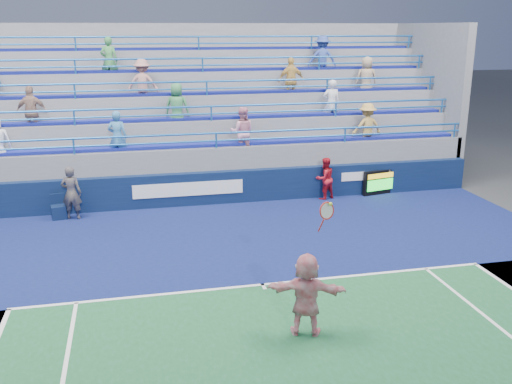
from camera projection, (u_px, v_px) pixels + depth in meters
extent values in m
plane|color=#333538|center=(263.00, 285.00, 13.05)|extent=(120.00, 120.00, 0.00)
cube|color=#0E1748|center=(244.00, 250.00, 15.11)|extent=(18.00, 8.40, 0.02)
cube|color=white|center=(263.00, 285.00, 13.05)|extent=(11.00, 0.10, 0.01)
cube|color=white|center=(264.00, 286.00, 12.95)|extent=(0.08, 0.30, 0.01)
cube|color=#0A1739|center=(218.00, 188.00, 18.99)|extent=(18.00, 0.30, 1.10)
cube|color=white|center=(189.00, 189.00, 18.62)|extent=(3.60, 0.02, 0.45)
cube|color=white|center=(366.00, 176.00, 19.89)|extent=(1.80, 0.02, 0.30)
cube|color=slate|center=(206.00, 167.00, 21.76)|extent=(18.00, 5.60, 1.10)
cube|color=slate|center=(206.00, 158.00, 21.66)|extent=(18.00, 5.60, 1.85)
cube|color=#151F93|center=(215.00, 144.00, 19.18)|extent=(17.40, 0.45, 0.10)
cylinder|color=#2063AF|center=(216.00, 133.00, 18.68)|extent=(18.00, 0.07, 0.07)
cube|color=slate|center=(204.00, 145.00, 22.02)|extent=(18.00, 4.60, 2.60)
cube|color=#151F93|center=(210.00, 118.00, 19.91)|extent=(17.40, 0.45, 0.10)
cylinder|color=#2063AF|center=(211.00, 106.00, 19.41)|extent=(18.00, 0.07, 0.07)
cube|color=slate|center=(202.00, 133.00, 22.38)|extent=(18.00, 3.60, 3.35)
cube|color=#151F93|center=(205.00, 93.00, 20.64)|extent=(17.40, 0.45, 0.10)
cylinder|color=#2063AF|center=(207.00, 81.00, 20.14)|extent=(18.00, 0.07, 0.07)
cube|color=slate|center=(200.00, 122.00, 22.75)|extent=(18.00, 2.60, 4.10)
cube|color=#151F93|center=(201.00, 70.00, 21.37)|extent=(17.40, 0.45, 0.10)
cylinder|color=#2063AF|center=(202.00, 58.00, 20.87)|extent=(18.00, 0.07, 0.07)
cube|color=slate|center=(198.00, 111.00, 23.11)|extent=(18.00, 1.60, 4.85)
cube|color=#151F93|center=(198.00, 48.00, 22.10)|extent=(17.40, 0.45, 0.10)
cylinder|color=#2063AF|center=(198.00, 37.00, 21.60)|extent=(18.00, 0.07, 0.07)
imported|color=#344A9D|center=(322.00, 58.00, 22.26)|extent=(1.20, 0.84, 1.70)
imported|color=#3F8C49|center=(109.00, 61.00, 20.56)|extent=(0.68, 0.51, 1.70)
imported|color=#A57F6E|center=(32.00, 112.00, 18.58)|extent=(1.02, 0.49, 1.70)
imported|color=#3B824C|center=(177.00, 108.00, 19.57)|extent=(0.96, 0.77, 1.70)
imported|color=silver|center=(331.00, 103.00, 20.74)|extent=(0.67, 0.48, 1.70)
imported|color=tan|center=(143.00, 84.00, 20.07)|extent=(1.17, 0.77, 1.70)
imported|color=pink|center=(242.00, 132.00, 19.28)|extent=(0.94, 0.81, 1.70)
imported|color=teal|center=(117.00, 137.00, 18.41)|extent=(0.70, 0.54, 1.70)
imported|color=#E0B157|center=(291.00, 81.00, 21.21)|extent=(1.00, 0.42, 1.70)
imported|color=tan|center=(367.00, 127.00, 20.22)|extent=(1.12, 0.67, 1.70)
imported|color=tan|center=(366.00, 79.00, 21.84)|extent=(0.91, 0.67, 1.70)
cube|color=black|center=(379.00, 182.00, 20.05)|extent=(1.26, 0.40, 0.87)
cube|color=gold|center=(380.00, 176.00, 19.90)|extent=(1.07, 0.02, 0.17)
cube|color=#19E533|center=(380.00, 185.00, 19.99)|extent=(1.07, 0.02, 0.39)
cube|color=#0C1A3B|center=(59.00, 212.00, 17.54)|extent=(0.50, 0.50, 0.43)
cube|color=#0C1A3B|center=(58.00, 199.00, 17.62)|extent=(0.43, 0.13, 0.33)
imported|color=white|center=(306.00, 295.00, 10.79)|extent=(1.60, 0.95, 1.65)
torus|color=#B52016|center=(327.00, 211.00, 10.40)|extent=(0.34, 0.19, 0.33)
cylinder|color=#B52016|center=(321.00, 225.00, 10.46)|extent=(0.07, 0.19, 0.30)
sphere|color=yellow|center=(331.00, 204.00, 10.32)|extent=(0.07, 0.07, 0.07)
imported|color=#121633|center=(71.00, 193.00, 17.35)|extent=(0.67, 0.51, 1.67)
imported|color=#B51421|center=(325.00, 178.00, 19.44)|extent=(0.84, 0.74, 1.45)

